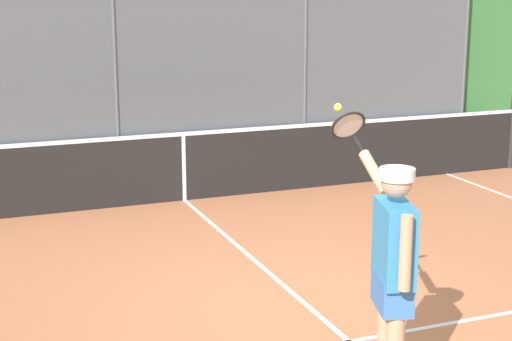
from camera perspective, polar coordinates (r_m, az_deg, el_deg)
The scene contains 4 objects.
ground_plane at distance 7.52m, azimuth 3.84°, elevation -9.75°, with size 60.00×60.00×0.00m, color #B76B42.
fence_backdrop at distance 15.67m, azimuth -10.47°, elevation 7.13°, with size 18.44×1.37×2.99m.
tennis_net at distance 11.02m, azimuth -5.19°, elevation 0.35°, with size 11.17×0.09×1.07m.
tennis_player at distance 5.76m, azimuth 9.70°, elevation -6.51°, with size 0.40×1.42×1.99m.
Camera 1 is at (3.00, 6.25, 2.92)m, focal length 55.98 mm.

